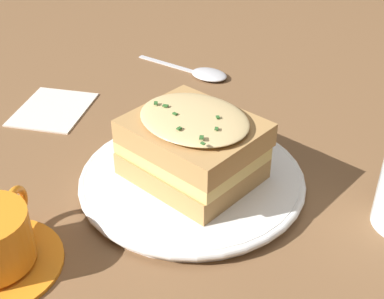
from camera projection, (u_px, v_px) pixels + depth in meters
The scene contains 5 objects.
ground_plane at pixel (168, 190), 0.58m from camera, with size 2.40×2.40×0.00m, color brown.
dinner_plate at pixel (192, 180), 0.58m from camera, with size 0.25×0.25×0.02m.
sandwich at pixel (193, 145), 0.56m from camera, with size 0.17×0.17×0.08m.
spoon at pixel (204, 73), 0.81m from camera, with size 0.12×0.15×0.01m.
napkin at pixel (53, 109), 0.73m from camera, with size 0.11×0.09×0.00m, color silver.
Camera 1 is at (-0.46, -0.01, 0.36)m, focal length 50.00 mm.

